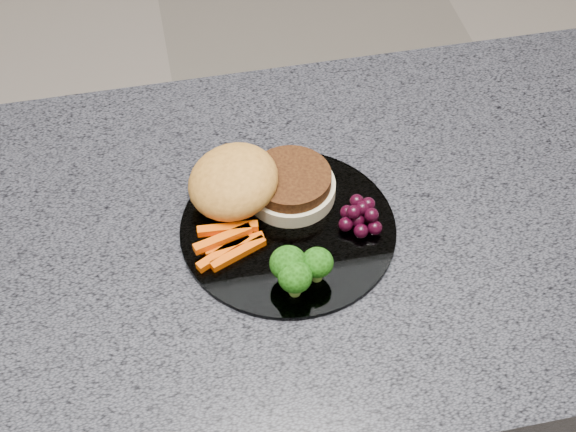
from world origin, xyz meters
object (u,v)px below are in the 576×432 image
Objects in this scene: plate at (288,228)px; burger at (254,185)px; grape_bunch at (361,215)px; island_cabinet at (236,418)px.

plate is 1.29× the size of burger.
grape_bunch is (0.12, -0.06, -0.01)m from burger.
island_cabinet is 22.51× the size of grape_bunch.
island_cabinet is 4.62× the size of plate.
island_cabinet is 5.93× the size of burger.
plate is 0.07m from burger.
plate is at bearing 172.40° from grape_bunch.
burger is 3.79× the size of grape_bunch.
plate is 4.88× the size of grape_bunch.
island_cabinet is 0.52m from grape_bunch.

